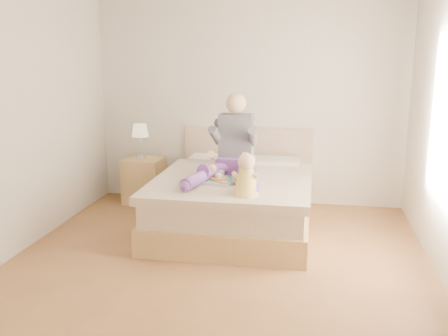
% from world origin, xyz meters
% --- Properties ---
extents(room, '(4.02, 4.22, 2.71)m').
position_xyz_m(room, '(0.08, 0.01, 1.51)').
color(room, brown).
rests_on(room, ground).
extents(bed, '(1.70, 2.18, 1.00)m').
position_xyz_m(bed, '(0.00, 1.08, 0.32)').
color(bed, '#A6834D').
rests_on(bed, ground).
extents(nightstand, '(0.52, 0.46, 0.60)m').
position_xyz_m(nightstand, '(-1.33, 1.76, 0.30)').
color(nightstand, '#A6834D').
rests_on(nightstand, ground).
extents(lamp, '(0.22, 0.22, 0.45)m').
position_xyz_m(lamp, '(-1.37, 1.78, 0.94)').
color(lamp, silver).
rests_on(lamp, nightstand).
extents(adult, '(0.79, 1.13, 0.94)m').
position_xyz_m(adult, '(-0.02, 0.99, 0.88)').
color(adult, '#67398F').
rests_on(adult, bed).
extents(tray, '(0.55, 0.48, 0.14)m').
position_xyz_m(tray, '(-0.04, 0.67, 0.64)').
color(tray, silver).
rests_on(tray, bed).
extents(baby, '(0.27, 0.37, 0.41)m').
position_xyz_m(baby, '(0.23, 0.26, 0.78)').
color(baby, '#FCD94F').
rests_on(baby, bed).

